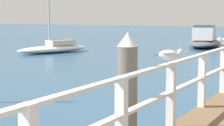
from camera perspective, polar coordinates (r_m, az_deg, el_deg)
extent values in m
cube|color=white|center=(4.79, 1.34, -7.92)|extent=(0.12, 0.12, 1.01)
cube|color=white|center=(6.25, 8.32, -4.51)|extent=(0.12, 0.12, 1.01)
cube|color=white|center=(7.78, 12.57, -2.38)|extent=(0.12, 0.12, 1.01)
cube|color=white|center=(9.34, 15.41, -0.95)|extent=(0.12, 0.12, 1.01)
cylinder|color=#6B6056|center=(5.78, 2.18, -6.70)|extent=(0.28, 0.28, 1.82)
cone|color=white|center=(5.63, 2.23, 3.36)|extent=(0.29, 0.29, 0.20)
ellipsoid|color=white|center=(6.02, 7.93, 1.15)|extent=(0.31, 0.24, 0.15)
sphere|color=white|center=(6.03, 9.59, 1.56)|extent=(0.09, 0.09, 0.09)
cone|color=gold|center=(6.04, 10.21, 1.56)|extent=(0.06, 0.04, 0.02)
cone|color=#939399|center=(6.01, 6.31, 1.26)|extent=(0.10, 0.10, 0.07)
ellipsoid|color=#939399|center=(6.02, 7.93, 1.40)|extent=(0.28, 0.26, 0.04)
cylinder|color=tan|center=(6.06, 7.80, 0.23)|extent=(0.01, 0.01, 0.05)
cylinder|color=tan|center=(6.01, 7.84, 0.18)|extent=(0.01, 0.01, 0.05)
sphere|color=white|center=(9.33, 14.94, 3.24)|extent=(0.09, 0.09, 0.09)
cone|color=gold|center=(9.29, 14.62, 3.23)|extent=(0.05, 0.05, 0.02)
ellipsoid|color=white|center=(24.65, -8.33, 1.96)|extent=(2.86, 5.01, 0.44)
cylinder|color=#B2B2B7|center=(24.44, -8.91, 8.42)|extent=(0.10, 0.10, 5.12)
cylinder|color=#B2B2B7|center=(24.95, -7.20, 3.34)|extent=(0.61, 1.62, 0.08)
cube|color=beige|center=(24.95, -7.24, 2.88)|extent=(1.30, 1.89, 0.30)
ellipsoid|color=#4C4C51|center=(29.95, 13.02, 2.80)|extent=(3.22, 6.93, 0.54)
cube|color=white|center=(29.25, 12.91, 4.09)|extent=(1.79, 2.86, 0.87)
cube|color=#334756|center=(29.24, 12.94, 5.10)|extent=(1.66, 2.58, 0.16)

